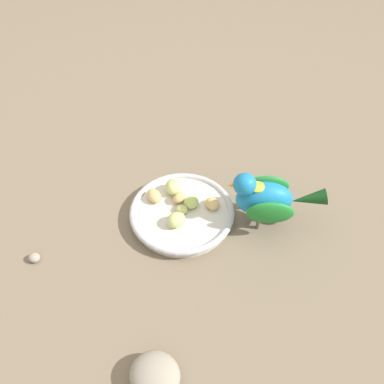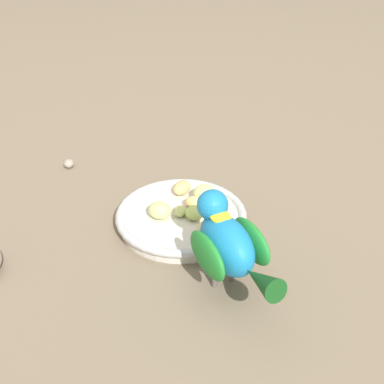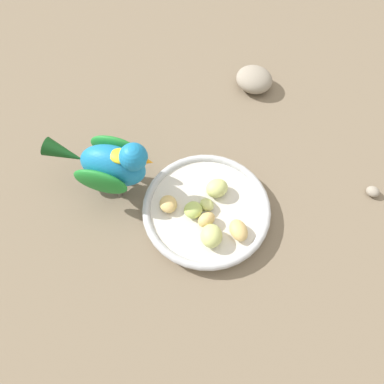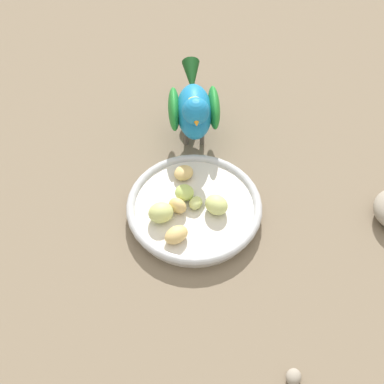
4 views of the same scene
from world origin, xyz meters
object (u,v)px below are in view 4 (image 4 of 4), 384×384
at_px(feeding_bowl, 194,208).
at_px(apple_piece_5, 178,205).
at_px(pebble_0, 294,377).
at_px(apple_piece_4, 161,213).
at_px(apple_piece_3, 176,235).
at_px(apple_piece_2, 216,204).
at_px(apple_piece_0, 196,203).
at_px(apple_piece_1, 184,193).
at_px(parrot, 194,108).
at_px(apple_piece_6, 184,173).

bearing_deg(feeding_bowl, apple_piece_5, 103.38).
bearing_deg(pebble_0, feeding_bowl, 25.47).
relative_size(apple_piece_4, apple_piece_5, 1.29).
bearing_deg(apple_piece_3, apple_piece_2, -47.90).
height_order(apple_piece_0, apple_piece_1, apple_piece_1).
distance_m(apple_piece_5, parrot, 0.18).
xyz_separation_m(apple_piece_0, parrot, (0.17, 0.00, 0.05)).
xyz_separation_m(apple_piece_3, apple_piece_6, (0.12, -0.01, -0.00)).
bearing_deg(apple_piece_0, apple_piece_5, 102.88).
bearing_deg(apple_piece_4, apple_piece_3, -147.73).
distance_m(apple_piece_5, pebble_0, 0.31).
relative_size(apple_piece_5, parrot, 0.16).
xyz_separation_m(apple_piece_2, apple_piece_3, (-0.06, 0.06, -0.00)).
height_order(apple_piece_1, pebble_0, apple_piece_1).
height_order(apple_piece_2, apple_piece_6, apple_piece_2).
bearing_deg(apple_piece_2, parrot, 11.38).
distance_m(apple_piece_5, apple_piece_6, 0.07).
xyz_separation_m(apple_piece_0, apple_piece_2, (-0.01, -0.03, 0.01)).
distance_m(apple_piece_0, apple_piece_3, 0.07).
bearing_deg(parrot, apple_piece_0, -2.22).
relative_size(apple_piece_1, pebble_0, 1.33).
bearing_deg(apple_piece_6, feeding_bowl, -164.46).
bearing_deg(apple_piece_3, parrot, -7.01).
distance_m(apple_piece_3, parrot, 0.23).
relative_size(apple_piece_0, pebble_0, 1.08).
height_order(feeding_bowl, apple_piece_4, apple_piece_4).
bearing_deg(apple_piece_4, apple_piece_0, -66.33).
relative_size(apple_piece_2, pebble_0, 1.65).
relative_size(feeding_bowl, apple_piece_2, 5.71).
height_order(apple_piece_2, apple_piece_4, apple_piece_4).
bearing_deg(feeding_bowl, apple_piece_1, 40.21).
bearing_deg(apple_piece_6, pebble_0, -156.28).
bearing_deg(parrot, apple_piece_4, -18.36).
xyz_separation_m(apple_piece_6, parrot, (0.10, -0.02, 0.05)).
relative_size(apple_piece_2, apple_piece_4, 0.97).
height_order(apple_piece_5, pebble_0, apple_piece_5).
xyz_separation_m(apple_piece_5, pebble_0, (-0.26, -0.16, -0.02)).
bearing_deg(apple_piece_5, apple_piece_2, -89.50).
xyz_separation_m(apple_piece_0, apple_piece_4, (-0.02, 0.05, 0.01)).
relative_size(apple_piece_1, apple_piece_5, 1.01).
relative_size(apple_piece_3, apple_piece_6, 1.17).
distance_m(feeding_bowl, apple_piece_3, 0.07).
height_order(feeding_bowl, apple_piece_5, apple_piece_5).
bearing_deg(apple_piece_3, apple_piece_0, -25.59).
bearing_deg(parrot, apple_piece_1, -9.12).
distance_m(parrot, pebble_0, 0.46).
bearing_deg(apple_piece_6, apple_piece_5, 172.54).
relative_size(apple_piece_0, apple_piece_4, 0.64).
relative_size(feeding_bowl, apple_piece_4, 5.52).
bearing_deg(pebble_0, apple_piece_2, 19.56).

